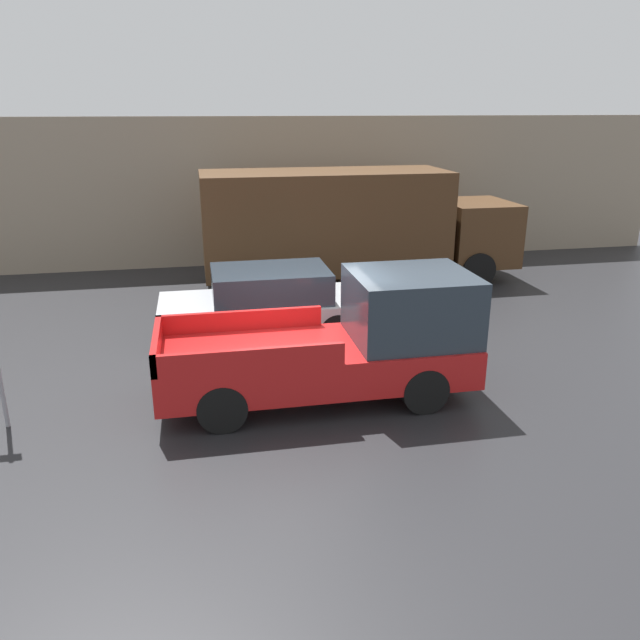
# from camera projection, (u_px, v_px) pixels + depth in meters

# --- Properties ---
(ground_plane) EXTENTS (60.00, 60.00, 0.00)m
(ground_plane) POSITION_uv_depth(u_px,v_px,m) (306.00, 382.00, 11.54)
(ground_plane) COLOR #232326
(building_wall) EXTENTS (28.00, 0.15, 4.56)m
(building_wall) POSITION_uv_depth(u_px,v_px,m) (253.00, 192.00, 19.60)
(building_wall) COLOR gray
(building_wall) RESTS_ON ground
(pickup_truck) EXTENTS (5.36, 2.01, 2.17)m
(pickup_truck) POSITION_uv_depth(u_px,v_px,m) (348.00, 342.00, 10.73)
(pickup_truck) COLOR red
(pickup_truck) RESTS_ON ground
(car) EXTENTS (4.53, 2.00, 1.54)m
(car) POSITION_uv_depth(u_px,v_px,m) (267.00, 303.00, 13.58)
(car) COLOR #B7BABF
(car) RESTS_ON ground
(delivery_truck) EXTENTS (8.84, 2.48, 3.19)m
(delivery_truck) POSITION_uv_depth(u_px,v_px,m) (349.00, 224.00, 17.46)
(delivery_truck) COLOR #472D19
(delivery_truck) RESTS_ON ground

